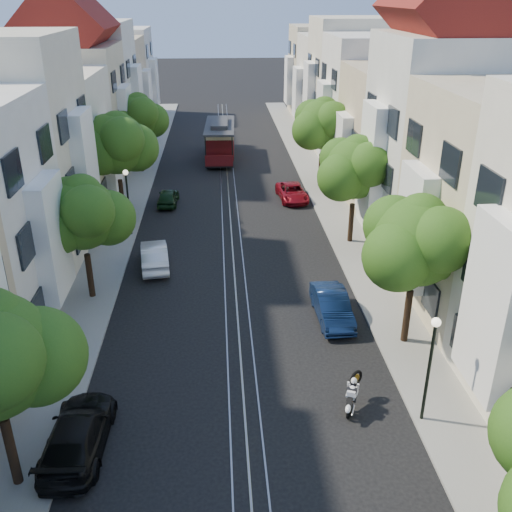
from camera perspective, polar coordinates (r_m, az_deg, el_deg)
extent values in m
plane|color=black|center=(42.01, -2.70, 5.46)|extent=(200.00, 200.00, 0.00)
cube|color=gray|center=(42.73, 7.11, 5.71)|extent=(2.50, 80.00, 0.12)
cube|color=gray|center=(42.50, -12.56, 5.19)|extent=(2.50, 80.00, 0.12)
cube|color=gray|center=(42.00, -3.46, 5.45)|extent=(0.06, 80.00, 0.02)
cube|color=gray|center=(42.01, -2.70, 5.47)|extent=(0.06, 80.00, 0.02)
cube|color=gray|center=(42.02, -1.95, 5.49)|extent=(0.06, 80.00, 0.02)
cube|color=tan|center=(42.01, -2.70, 5.46)|extent=(0.08, 80.00, 0.01)
cube|color=white|center=(20.26, 22.79, -4.73)|extent=(0.90, 3.04, 6.05)
cube|color=beige|center=(28.27, 23.13, 4.35)|extent=(7.00, 8.00, 10.00)
cube|color=white|center=(27.06, 15.63, 2.78)|extent=(0.90, 3.04, 5.50)
cube|color=silver|center=(34.99, 17.84, 10.56)|extent=(7.00, 8.00, 12.00)
cube|color=white|center=(34.03, 11.58, 9.19)|extent=(0.90, 3.04, 6.60)
cube|color=#C6B28C|center=(42.66, 13.84, 11.38)|extent=(7.00, 8.00, 9.00)
cube|color=white|center=(41.86, 8.68, 10.54)|extent=(0.90, 3.04, 4.95)
cube|color=white|center=(50.04, 11.26, 14.42)|extent=(7.00, 8.00, 10.50)
cube|color=white|center=(49.37, 6.79, 13.58)|extent=(0.90, 3.04, 5.78)
cube|color=beige|center=(57.63, 9.29, 16.40)|extent=(7.00, 8.00, 11.50)
cube|color=white|center=(57.06, 5.36, 15.59)|extent=(0.90, 3.04, 6.32)
cube|color=silver|center=(65.52, 7.68, 16.61)|extent=(7.00, 8.00, 9.50)
cube|color=white|center=(65.00, 4.22, 16.01)|extent=(0.90, 3.04, 5.23)
cube|color=beige|center=(73.28, 6.46, 17.73)|extent=(7.00, 8.00, 10.00)
cube|color=white|center=(72.82, 3.35, 17.16)|extent=(0.90, 3.04, 5.50)
cube|color=white|center=(26.67, -19.91, 1.66)|extent=(0.90, 3.04, 5.39)
cube|color=beige|center=(34.54, -23.17, 9.37)|extent=(7.00, 8.00, 11.76)
cube|color=white|center=(33.73, -16.75, 8.32)|extent=(0.90, 3.04, 6.47)
cube|color=silver|center=(42.29, -19.59, 10.43)|extent=(7.00, 8.00, 8.82)
cube|color=white|center=(41.61, -14.34, 9.86)|extent=(0.90, 3.04, 4.85)
cube|color=beige|center=(49.73, -17.43, 13.59)|extent=(7.00, 8.00, 10.29)
cube|color=white|center=(49.16, -12.89, 12.98)|extent=(0.90, 3.04, 5.66)
cube|color=silver|center=(57.36, -15.78, 15.67)|extent=(7.00, 8.00, 11.27)
cube|color=white|center=(56.88, -11.80, 15.06)|extent=(0.90, 3.04, 6.20)
cube|color=#C6B28C|center=(65.28, -14.35, 15.97)|extent=(7.00, 8.00, 9.31)
cube|color=white|center=(64.84, -10.86, 15.56)|extent=(0.90, 3.04, 5.12)
cube|color=white|center=(73.07, -13.33, 17.15)|extent=(7.00, 8.00, 9.80)
cube|color=white|center=(72.68, -10.18, 16.75)|extent=(0.90, 3.04, 5.39)
cylinder|color=black|center=(25.43, 14.86, -5.80)|extent=(0.30, 0.30, 2.45)
sphere|color=#204812|center=(23.90, 15.75, 1.38)|extent=(3.64, 3.64, 3.64)
sphere|color=#204812|center=(24.86, 17.68, 1.04)|extent=(2.91, 2.91, 2.91)
sphere|color=#204812|center=(23.12, 13.99, -0.05)|extent=(2.84, 2.84, 2.84)
sphere|color=#204812|center=(23.69, 16.16, 3.47)|extent=(2.18, 2.18, 2.18)
cylinder|color=black|center=(34.96, 9.48, 3.32)|extent=(0.30, 0.30, 2.38)
sphere|color=#204812|center=(33.88, 9.88, 8.62)|extent=(3.54, 3.54, 3.54)
sphere|color=#204812|center=(34.73, 11.43, 8.20)|extent=(2.83, 2.83, 2.83)
sphere|color=#204812|center=(33.11, 8.50, 7.78)|extent=(2.76, 2.76, 2.76)
sphere|color=#204812|center=(33.77, 10.12, 10.13)|extent=(2.12, 2.12, 2.12)
cylinder|color=black|center=(45.13, 6.45, 8.55)|extent=(0.30, 0.30, 2.52)
sphere|color=#204812|center=(44.27, 6.67, 12.98)|extent=(3.74, 3.74, 3.74)
sphere|color=#204812|center=(45.04, 7.94, 12.60)|extent=(3.00, 3.00, 3.00)
sphere|color=#204812|center=(43.50, 5.55, 12.41)|extent=(2.92, 2.92, 2.92)
sphere|color=#204812|center=(44.21, 6.84, 14.15)|extent=(2.25, 2.25, 2.25)
cylinder|color=black|center=(19.68, -23.26, -17.50)|extent=(0.30, 0.30, 2.45)
sphere|color=#204812|center=(17.89, -21.07, -9.32)|extent=(2.91, 2.91, 2.91)
cylinder|color=black|center=(29.33, -16.28, -1.86)|extent=(0.30, 0.30, 2.27)
sphere|color=#204812|center=(28.08, -17.05, 4.01)|extent=(3.38, 3.38, 3.38)
sphere|color=#204812|center=(28.45, -14.59, 3.72)|extent=(2.70, 2.70, 2.70)
sphere|color=#204812|center=(27.79, -19.17, 2.83)|extent=(2.64, 2.64, 2.64)
sphere|color=#204812|center=(27.86, -17.04, 5.82)|extent=(2.03, 2.03, 2.03)
cylinder|color=black|center=(39.25, -13.25, 5.60)|extent=(0.30, 0.30, 2.62)
sphere|color=#204812|center=(38.22, -13.80, 10.85)|extent=(3.90, 3.90, 3.90)
sphere|color=#204812|center=(38.63, -11.99, 10.55)|extent=(3.12, 3.12, 3.12)
sphere|color=#204812|center=(37.80, -15.35, 10.06)|extent=(3.04, 3.04, 3.04)
sphere|color=#204812|center=(38.10, -13.76, 12.21)|extent=(2.34, 2.34, 2.34)
cylinder|color=black|center=(49.70, -11.41, 9.66)|extent=(0.30, 0.30, 2.38)
sphere|color=#204812|center=(48.95, -11.75, 13.46)|extent=(3.54, 3.54, 3.54)
sphere|color=#204812|center=(49.38, -10.34, 13.20)|extent=(2.83, 2.83, 2.83)
sphere|color=#204812|center=(48.46, -12.96, 12.88)|extent=(2.76, 2.76, 2.76)
sphere|color=#204812|center=(48.87, -11.71, 14.52)|extent=(2.12, 2.12, 2.12)
cylinder|color=black|center=(20.81, 16.86, -11.06)|extent=(0.12, 0.12, 4.00)
sphere|color=#FFF2CC|center=(19.74, 17.57, -6.34)|extent=(0.32, 0.32, 0.32)
cylinder|color=black|center=(36.08, -12.62, 5.12)|extent=(0.12, 0.12, 4.00)
sphere|color=#FFF2CC|center=(35.48, -12.92, 8.15)|extent=(0.32, 0.32, 0.32)
torus|color=black|center=(21.56, 9.32, -14.94)|extent=(0.39, 0.68, 0.68)
torus|color=black|center=(22.03, 9.97, -11.94)|extent=(0.60, 0.50, 0.66)
ellipsoid|color=white|center=(21.66, 9.65, -13.18)|extent=(0.73, 1.01, 0.81)
ellipsoid|color=white|center=(21.37, 9.57, -13.18)|extent=(0.51, 0.60, 0.46)
cube|color=black|center=(21.20, 9.35, -14.18)|extent=(0.37, 0.51, 0.33)
cube|color=silver|center=(21.34, 9.56, -13.20)|extent=(0.47, 0.58, 0.22)
sphere|color=black|center=(21.52, 9.73, -12.53)|extent=(0.24, 0.24, 0.24)
cube|color=black|center=(53.25, -3.58, 10.17)|extent=(2.68, 8.35, 0.31)
cube|color=#530D10|center=(52.95, -3.61, 11.47)|extent=(2.67, 5.26, 2.48)
cube|color=beige|center=(52.74, -3.64, 12.45)|extent=(2.72, 5.31, 0.62)
cube|color=#2D2D30|center=(52.65, -3.65, 12.89)|extent=(2.88, 8.36, 0.19)
cube|color=#2D2D30|center=(52.60, -3.66, 13.17)|extent=(1.62, 4.70, 0.36)
imported|color=#0C1B3D|center=(26.88, 7.61, -4.99)|extent=(1.55, 4.12, 1.34)
imported|color=maroon|center=(42.25, 3.64, 6.37)|extent=(2.25, 4.29, 1.15)
imported|color=black|center=(20.65, -17.37, -16.58)|extent=(2.04, 4.72, 1.35)
imported|color=silver|center=(32.12, -10.13, 0.04)|extent=(1.97, 4.25, 1.35)
imported|color=black|center=(41.68, -8.80, 5.87)|extent=(1.50, 3.47, 1.16)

